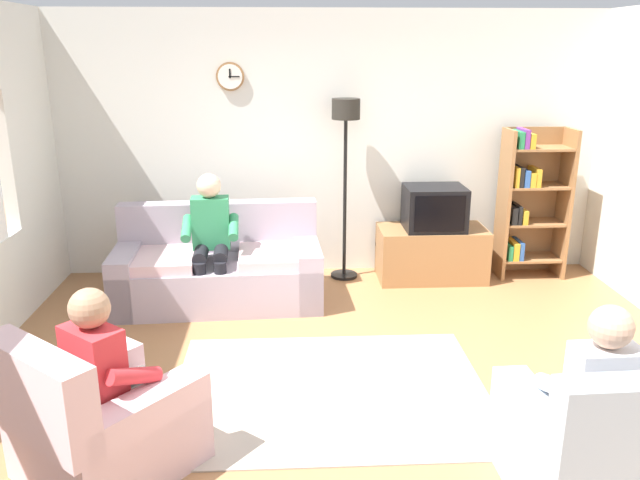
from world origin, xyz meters
name	(u,v)px	position (x,y,z in m)	size (l,w,h in m)	color
ground_plane	(355,393)	(0.00, 0.00, 0.00)	(12.00, 12.00, 0.00)	#9E6B42
back_wall_assembly	(330,145)	(0.00, 2.66, 1.35)	(6.20, 0.17, 2.70)	silver
couch	(219,270)	(-1.12, 1.74, 0.31)	(1.94, 0.97, 0.90)	#A899A8
tv_stand	(431,253)	(1.03, 2.25, 0.27)	(1.10, 0.56, 0.55)	olive
tv	(434,208)	(1.03, 2.23, 0.77)	(0.60, 0.49, 0.44)	black
bookshelf	(528,200)	(2.04, 2.32, 0.81)	(0.68, 0.36, 1.56)	olive
floor_lamp	(346,139)	(0.13, 2.35, 1.45)	(0.28, 0.28, 1.85)	black
armchair_near_window	(102,427)	(-1.51, -0.77, 0.29)	(1.18, 1.19, 0.90)	beige
armchair_near_bookshelf	(593,452)	(1.13, -1.14, 0.29)	(0.83, 0.90, 0.90)	#9EADBC
area_rug	(330,390)	(-0.17, 0.03, 0.01)	(2.20, 1.70, 0.01)	#AD9E8E
person_on_couch	(211,234)	(-1.16, 1.63, 0.70)	(0.53, 0.55, 1.24)	#338C59
person_in_left_armchair	(111,370)	(-1.46, -0.70, 0.60)	(0.63, 0.64, 1.12)	red
person_in_right_armchair	(592,390)	(1.13, -1.05, 0.60)	(0.52, 0.54, 1.12)	silver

